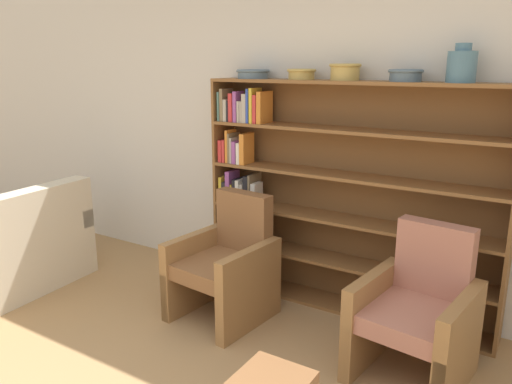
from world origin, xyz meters
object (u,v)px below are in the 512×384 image
Objects in this scene: bookshelf at (322,196)px; armchair_leather at (226,265)px; vase_tall at (462,66)px; armchair_cushioned at (417,314)px; bowl_brass at (345,71)px; bowl_copper at (253,73)px; bowl_stoneware at (302,73)px; bowl_sage at (406,74)px.

armchair_leather is at bearing -129.61° from bookshelf.
vase_tall is 0.26× the size of armchair_leather.
vase_tall is 1.61m from armchair_cushioned.
armchair_leather is (-0.67, -0.59, -1.46)m from bowl_brass.
bowl_copper is 1.22× the size of bowl_stoneware.
bowl_sage is at bearing 0.00° from bowl_brass.
bowl_stoneware is at bearing -20.14° from armchair_cushioned.
bowl_brass is (0.16, -0.02, 0.97)m from bookshelf.
bowl_brass is 0.80m from vase_tall.
bowl_brass is at bearing -6.94° from bookshelf.
bowl_brass is (0.35, 0.00, 0.02)m from bowl_stoneware.
bowl_brass is 0.98× the size of bowl_sage.
bowl_sage is 1.59m from armchair_cushioned.
vase_tall reaches higher than bowl_stoneware.
armchair_leather is (-1.11, -0.59, -1.44)m from bowl_sage.
bowl_stoneware is 0.80m from bowl_sage.
bowl_stoneware is 0.91× the size of vase_tall.
bowl_stoneware is at bearing -174.34° from bookshelf.
bowl_copper is (-0.63, -0.02, 0.94)m from bookshelf.
bowl_brass is at bearing -132.30° from armchair_leather.
bowl_sage is (1.24, 0.00, 0.01)m from bowl_copper.
bookshelf is 1.14m from bowl_copper.
bowl_copper is 1.55m from armchair_leather.
armchair_cushioned is (1.58, -0.59, -1.43)m from bowl_copper.
bowl_sage reaches higher than bowl_stoneware.
bowl_brass reaches higher than bowl_sage.
bowl_copper is 0.29× the size of armchair_leather.
bowl_brass is 0.95× the size of vase_tall.
bowl_sage is 0.25× the size of armchair_leather.
bowl_stoneware is (-0.20, -0.02, 0.95)m from bookshelf.
vase_tall is (0.80, -0.00, 0.04)m from bowl_brass.
bookshelf is 0.97m from bowl_stoneware.
bookshelf is 10.44× the size of bowl_stoneware.
armchair_cushioned is (1.46, -0.00, 0.00)m from armchair_leather.
armchair_leather is at bearing 7.27° from armchair_cushioned.
bowl_brass is 0.25× the size of armchair_leather.
armchair_leather is at bearing -77.85° from bowl_copper.
bowl_stoneware is 0.35m from bowl_brass.
armchair_cushioned is at bearing -90.76° from vase_tall.
vase_tall reaches higher than armchair_cushioned.
bowl_copper is 2.22m from armchair_cushioned.
bowl_stoneware reaches higher than armchair_leather.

